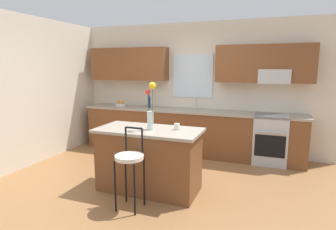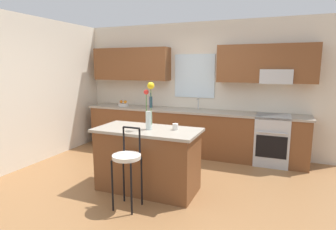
% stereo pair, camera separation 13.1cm
% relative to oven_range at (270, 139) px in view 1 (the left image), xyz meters
% --- Properties ---
extents(ground_plane, '(14.00, 14.00, 0.00)m').
position_rel_oven_range_xyz_m(ground_plane, '(-1.61, -1.68, -0.46)').
color(ground_plane, olive).
extents(wall_left, '(0.12, 4.60, 2.70)m').
position_rel_oven_range_xyz_m(wall_left, '(-4.17, -1.38, 0.89)').
color(wall_left, beige).
rests_on(wall_left, ground).
extents(back_wall_assembly, '(5.60, 0.50, 2.70)m').
position_rel_oven_range_xyz_m(back_wall_assembly, '(-1.58, 0.31, 1.05)').
color(back_wall_assembly, beige).
rests_on(back_wall_assembly, ground).
extents(counter_run, '(4.56, 0.64, 0.92)m').
position_rel_oven_range_xyz_m(counter_run, '(-1.61, 0.02, 0.01)').
color(counter_run, brown).
rests_on(counter_run, ground).
extents(sink_faucet, '(0.02, 0.13, 0.23)m').
position_rel_oven_range_xyz_m(sink_faucet, '(-1.48, 0.17, 0.60)').
color(sink_faucet, '#B7BABC').
rests_on(sink_faucet, counter_run).
extents(oven_range, '(0.60, 0.64, 0.92)m').
position_rel_oven_range_xyz_m(oven_range, '(0.00, 0.00, 0.00)').
color(oven_range, '#B7BABC').
rests_on(oven_range, ground).
extents(kitchen_island, '(1.51, 0.74, 0.92)m').
position_rel_oven_range_xyz_m(kitchen_island, '(-1.64, -1.87, 0.00)').
color(kitchen_island, brown).
rests_on(kitchen_island, ground).
extents(bar_stool_near, '(0.36, 0.36, 1.04)m').
position_rel_oven_range_xyz_m(bar_stool_near, '(-1.64, -2.46, 0.18)').
color(bar_stool_near, black).
rests_on(bar_stool_near, ground).
extents(flower_vase, '(0.16, 0.10, 0.67)m').
position_rel_oven_range_xyz_m(flower_vase, '(-1.59, -1.91, 0.77)').
color(flower_vase, silver).
rests_on(flower_vase, kitchen_island).
extents(mug_ceramic, '(0.08, 0.08, 0.09)m').
position_rel_oven_range_xyz_m(mug_ceramic, '(-1.25, -1.79, 0.51)').
color(mug_ceramic, silver).
rests_on(mug_ceramic, kitchen_island).
extents(fruit_bowl_oranges, '(0.24, 0.24, 0.13)m').
position_rel_oven_range_xyz_m(fruit_bowl_oranges, '(-3.19, 0.02, 0.50)').
color(fruit_bowl_oranges, silver).
rests_on(fruit_bowl_oranges, counter_run).
extents(bottle_olive_oil, '(0.06, 0.06, 0.32)m').
position_rel_oven_range_xyz_m(bottle_olive_oil, '(-2.49, 0.02, 0.59)').
color(bottle_olive_oil, navy).
rests_on(bottle_olive_oil, counter_run).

